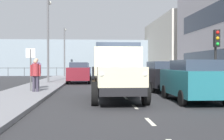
{
  "coord_description": "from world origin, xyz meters",
  "views": [
    {
      "loc": [
        1.56,
        11.64,
        1.53
      ],
      "look_at": [
        -0.11,
        -12.72,
        1.09
      ],
      "focal_mm": 47.65,
      "sensor_mm": 36.0,
      "label": 1
    }
  ],
  "objects_px": {
    "street_sign": "(31,62)",
    "car_silver_oppositeside_2": "(83,70)",
    "car_maroon_oppositeside_0": "(79,72)",
    "traffic_light_near": "(216,47)",
    "pedestrian_couple_b": "(36,71)",
    "truck_vintage_cream": "(117,73)",
    "car_black_kerbside_1": "(162,75)",
    "lamp_post_promenade": "(48,33)",
    "lamp_post_far": "(65,47)",
    "car_teal_kerbside_near": "(193,80)",
    "car_navy_oppositeside_1": "(81,71)",
    "pedestrian_in_dark_coat": "(35,73)"
  },
  "relations": [
    {
      "from": "street_sign",
      "to": "car_silver_oppositeside_2",
      "type": "bearing_deg",
      "value": -96.3
    },
    {
      "from": "car_maroon_oppositeside_0",
      "to": "traffic_light_near",
      "type": "xyz_separation_m",
      "value": [
        -7.55,
        9.52,
        1.58
      ]
    },
    {
      "from": "car_maroon_oppositeside_0",
      "to": "pedestrian_couple_b",
      "type": "height_order",
      "value": "pedestrian_couple_b"
    },
    {
      "from": "truck_vintage_cream",
      "to": "car_black_kerbside_1",
      "type": "distance_m",
      "value": 5.83
    },
    {
      "from": "car_maroon_oppositeside_0",
      "to": "street_sign",
      "type": "height_order",
      "value": "street_sign"
    },
    {
      "from": "car_maroon_oppositeside_0",
      "to": "lamp_post_promenade",
      "type": "height_order",
      "value": "lamp_post_promenade"
    },
    {
      "from": "pedestrian_couple_b",
      "to": "lamp_post_far",
      "type": "height_order",
      "value": "lamp_post_far"
    },
    {
      "from": "car_teal_kerbside_near",
      "to": "pedestrian_couple_b",
      "type": "xyz_separation_m",
      "value": [
        7.35,
        -5.38,
        0.29
      ]
    },
    {
      "from": "car_navy_oppositeside_1",
      "to": "pedestrian_couple_b",
      "type": "bearing_deg",
      "value": 80.79
    },
    {
      "from": "pedestrian_couple_b",
      "to": "car_navy_oppositeside_1",
      "type": "bearing_deg",
      "value": -99.21
    },
    {
      "from": "car_teal_kerbside_near",
      "to": "lamp_post_far",
      "type": "height_order",
      "value": "lamp_post_far"
    },
    {
      "from": "traffic_light_near",
      "to": "street_sign",
      "type": "xyz_separation_m",
      "value": [
        9.72,
        -0.87,
        -0.79
      ]
    },
    {
      "from": "car_teal_kerbside_near",
      "to": "lamp_post_promenade",
      "type": "xyz_separation_m",
      "value": [
        7.56,
        -11.63,
        3.14
      ]
    },
    {
      "from": "lamp_post_promenade",
      "to": "lamp_post_far",
      "type": "bearing_deg",
      "value": -90.78
    },
    {
      "from": "lamp_post_promenade",
      "to": "lamp_post_far",
      "type": "height_order",
      "value": "lamp_post_promenade"
    },
    {
      "from": "car_teal_kerbside_near",
      "to": "pedestrian_couple_b",
      "type": "distance_m",
      "value": 9.11
    },
    {
      "from": "pedestrian_couple_b",
      "to": "street_sign",
      "type": "distance_m",
      "value": 1.43
    },
    {
      "from": "car_maroon_oppositeside_0",
      "to": "pedestrian_in_dark_coat",
      "type": "relative_size",
      "value": 2.43
    },
    {
      "from": "pedestrian_couple_b",
      "to": "street_sign",
      "type": "xyz_separation_m",
      "value": [
        0.05,
        1.34,
        0.5
      ]
    },
    {
      "from": "street_sign",
      "to": "car_maroon_oppositeside_0",
      "type": "bearing_deg",
      "value": -104.12
    },
    {
      "from": "car_maroon_oppositeside_0",
      "to": "car_navy_oppositeside_1",
      "type": "relative_size",
      "value": 0.95
    },
    {
      "from": "car_silver_oppositeside_2",
      "to": "pedestrian_couple_b",
      "type": "relative_size",
      "value": 2.25
    },
    {
      "from": "pedestrian_couple_b",
      "to": "lamp_post_promenade",
      "type": "height_order",
      "value": "lamp_post_promenade"
    },
    {
      "from": "traffic_light_near",
      "to": "lamp_post_far",
      "type": "bearing_deg",
      "value": -64.76
    },
    {
      "from": "car_silver_oppositeside_2",
      "to": "lamp_post_far",
      "type": "relative_size",
      "value": 0.68
    },
    {
      "from": "lamp_post_far",
      "to": "car_maroon_oppositeside_0",
      "type": "bearing_deg",
      "value": 101.06
    },
    {
      "from": "traffic_light_near",
      "to": "car_navy_oppositeside_1",
      "type": "bearing_deg",
      "value": -63.72
    },
    {
      "from": "truck_vintage_cream",
      "to": "car_maroon_oppositeside_0",
      "type": "height_order",
      "value": "truck_vintage_cream"
    },
    {
      "from": "truck_vintage_cream",
      "to": "traffic_light_near",
      "type": "distance_m",
      "value": 6.22
    },
    {
      "from": "pedestrian_couple_b",
      "to": "car_maroon_oppositeside_0",
      "type": "bearing_deg",
      "value": -106.19
    },
    {
      "from": "car_navy_oppositeside_1",
      "to": "lamp_post_far",
      "type": "bearing_deg",
      "value": -67.86
    },
    {
      "from": "car_teal_kerbside_near",
      "to": "street_sign",
      "type": "bearing_deg",
      "value": -28.61
    },
    {
      "from": "car_black_kerbside_1",
      "to": "lamp_post_promenade",
      "type": "relative_size",
      "value": 0.69
    },
    {
      "from": "pedestrian_couple_b",
      "to": "street_sign",
      "type": "height_order",
      "value": "street_sign"
    },
    {
      "from": "traffic_light_near",
      "to": "lamp_post_far",
      "type": "height_order",
      "value": "lamp_post_far"
    },
    {
      "from": "car_navy_oppositeside_1",
      "to": "lamp_post_promenade",
      "type": "xyz_separation_m",
      "value": [
        2.33,
        6.82,
        3.14
      ]
    },
    {
      "from": "pedestrian_in_dark_coat",
      "to": "street_sign",
      "type": "xyz_separation_m",
      "value": [
        0.36,
        -0.56,
        0.56
      ]
    },
    {
      "from": "pedestrian_in_dark_coat",
      "to": "lamp_post_promenade",
      "type": "xyz_separation_m",
      "value": [
        0.52,
        -8.16,
        2.91
      ]
    },
    {
      "from": "car_maroon_oppositeside_0",
      "to": "car_silver_oppositeside_2",
      "type": "distance_m",
      "value": 11.07
    },
    {
      "from": "truck_vintage_cream",
      "to": "street_sign",
      "type": "distance_m",
      "value": 5.64
    },
    {
      "from": "truck_vintage_cream",
      "to": "car_black_kerbside_1",
      "type": "height_order",
      "value": "truck_vintage_cream"
    },
    {
      "from": "street_sign",
      "to": "truck_vintage_cream",
      "type": "bearing_deg",
      "value": 139.87
    },
    {
      "from": "pedestrian_in_dark_coat",
      "to": "lamp_post_promenade",
      "type": "bearing_deg",
      "value": -86.38
    },
    {
      "from": "car_navy_oppositeside_1",
      "to": "lamp_post_far",
      "type": "distance_m",
      "value": 6.38
    },
    {
      "from": "car_black_kerbside_1",
      "to": "pedestrian_couple_b",
      "type": "distance_m",
      "value": 7.35
    },
    {
      "from": "car_navy_oppositeside_1",
      "to": "car_silver_oppositeside_2",
      "type": "bearing_deg",
      "value": -90.0
    },
    {
      "from": "truck_vintage_cream",
      "to": "car_teal_kerbside_near",
      "type": "distance_m",
      "value": 3.14
    },
    {
      "from": "traffic_light_near",
      "to": "lamp_post_promenade",
      "type": "distance_m",
      "value": 13.11
    },
    {
      "from": "car_teal_kerbside_near",
      "to": "car_silver_oppositeside_2",
      "type": "xyz_separation_m",
      "value": [
        5.23,
        -23.75,
        -0.0
      ]
    },
    {
      "from": "car_teal_kerbside_near",
      "to": "pedestrian_in_dark_coat",
      "type": "bearing_deg",
      "value": -26.25
    }
  ]
}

